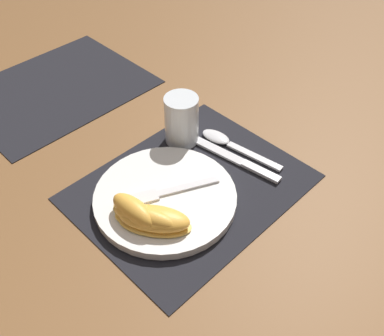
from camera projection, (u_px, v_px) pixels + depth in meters
The scene contains 11 objects.
ground_plane at pixel (190, 187), 0.84m from camera, with size 3.00×3.00×0.00m, color brown.
placemat at pixel (190, 187), 0.83m from camera, with size 0.41×0.32×0.00m.
placemat_far at pixel (57, 88), 1.06m from camera, with size 0.41×0.32×0.00m.
plate at pixel (165, 198), 0.80m from camera, with size 0.26×0.26×0.02m.
juice_glass at pixel (182, 122), 0.90m from camera, with size 0.07×0.07×0.10m.
knife at pixel (237, 160), 0.88m from camera, with size 0.05×0.20×0.01m.
spoon at pixel (226, 142), 0.91m from camera, with size 0.05×0.19×0.01m.
fork at pixel (162, 193), 0.79m from camera, with size 0.18×0.10×0.00m.
citrus_wedge_0 at pixel (133, 211), 0.74m from camera, with size 0.05×0.10×0.04m.
citrus_wedge_1 at pixel (146, 219), 0.74m from camera, with size 0.09×0.12×0.04m.
citrus_wedge_2 at pixel (155, 220), 0.74m from camera, with size 0.12×0.13×0.03m.
Camera 1 is at (-0.40, -0.41, 0.61)m, focal length 42.00 mm.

